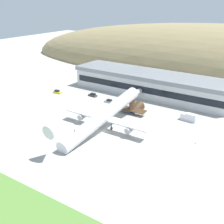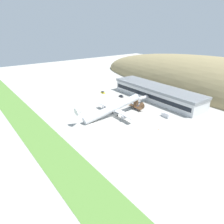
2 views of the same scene
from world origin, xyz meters
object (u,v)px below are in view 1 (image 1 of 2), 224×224
object	(u,v)px
terminal_building	(152,82)
service_car_1	(93,95)
service_car_0	(57,92)
traffic_cone_1	(195,143)
service_car_2	(109,101)
fuel_truck	(129,108)
box_truck	(189,117)
cargo_airplane	(104,117)
traffic_cone_0	(114,108)
jetway_0	(132,95)

from	to	relation	value
terminal_building	service_car_1	size ratio (longest dim) A/B	17.59
terminal_building	service_car_0	bearing A→B (deg)	-147.23
service_car_1	traffic_cone_1	xyz separation A→B (m)	(60.16, -20.26, -0.39)
service_car_2	fuel_truck	xyz separation A→B (m)	(13.64, -4.36, 0.72)
fuel_truck	box_truck	world-z (taller)	box_truck
service_car_0	service_car_1	bearing A→B (deg)	19.75
cargo_airplane	service_car_1	xyz separation A→B (m)	(-28.15, 28.86, -4.65)
fuel_truck	traffic_cone_1	bearing A→B (deg)	-20.63
traffic_cone_0	traffic_cone_1	world-z (taller)	same
service_car_2	box_truck	xyz separation A→B (m)	(38.76, 0.46, 0.87)
service_car_0	fuel_truck	world-z (taller)	fuel_truck
box_truck	service_car_1	bearing A→B (deg)	177.30
cargo_airplane	traffic_cone_0	bearing A→B (deg)	115.11
terminal_building	box_truck	bearing A→B (deg)	-36.96
jetway_0	cargo_airplane	xyz separation A→B (m)	(7.29, -31.53, 1.33)
terminal_building	service_car_2	distance (m)	24.86
box_truck	jetway_0	bearing A→B (deg)	170.34
fuel_truck	box_truck	xyz separation A→B (m)	(25.13, 4.81, 0.15)
service_car_0	service_car_2	size ratio (longest dim) A/B	1.05
terminal_building	box_truck	size ratio (longest dim) A/B	12.35
jetway_0	cargo_airplane	size ratio (longest dim) A/B	0.23
service_car_1	traffic_cone_1	bearing A→B (deg)	-18.61
box_truck	traffic_cone_0	bearing A→B (deg)	-170.46
service_car_1	service_car_2	xyz separation A→B (m)	(11.82, -2.84, -0.04)
service_car_0	traffic_cone_0	bearing A→B (deg)	-2.27
service_car_2	traffic_cone_0	size ratio (longest dim) A/B	7.51
cargo_airplane	box_truck	bearing A→B (deg)	49.73
terminal_building	cargo_airplane	size ratio (longest dim) A/B	1.50
terminal_building	fuel_truck	world-z (taller)	terminal_building
cargo_airplane	traffic_cone_0	size ratio (longest dim) A/B	94.43
fuel_truck	traffic_cone_0	distance (m)	7.27
cargo_airplane	fuel_truck	size ratio (longest dim) A/B	8.43
terminal_building	box_truck	distance (m)	36.17
terminal_building	cargo_airplane	world-z (taller)	cargo_airplane
service_car_0	service_car_1	xyz separation A→B (m)	(17.79, 6.38, -0.03)
fuel_truck	traffic_cone_0	size ratio (longest dim) A/B	11.20
cargo_airplane	traffic_cone_1	size ratio (longest dim) A/B	94.43
box_truck	traffic_cone_1	xyz separation A→B (m)	(9.58, -17.88, -1.22)
cargo_airplane	traffic_cone_1	bearing A→B (deg)	15.03
terminal_building	traffic_cone_0	bearing A→B (deg)	-97.66
service_car_0	box_truck	bearing A→B (deg)	3.35
service_car_0	service_car_1	world-z (taller)	service_car_0
cargo_airplane	service_car_1	distance (m)	40.58
jetway_0	cargo_airplane	distance (m)	32.39
service_car_1	fuel_truck	size ratio (longest dim) A/B	0.72
fuel_truck	traffic_cone_0	bearing A→B (deg)	-175.12
terminal_building	service_car_0	distance (m)	47.55
jetway_0	traffic_cone_0	world-z (taller)	jetway_0
terminal_building	fuel_truck	xyz separation A→B (m)	(3.53, -26.38, -4.83)
cargo_airplane	traffic_cone_0	distance (m)	23.78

